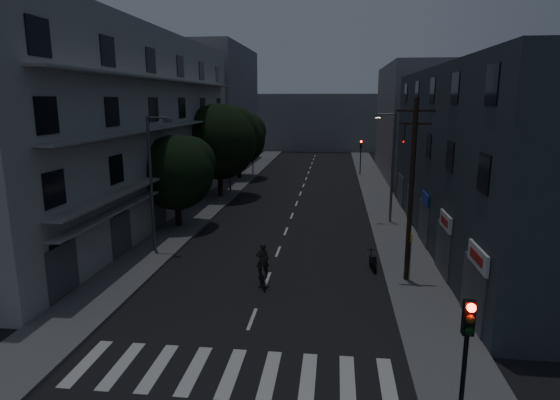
% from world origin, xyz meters
% --- Properties ---
extents(ground, '(160.00, 160.00, 0.00)m').
position_xyz_m(ground, '(0.00, 25.00, 0.00)').
color(ground, black).
rests_on(ground, ground).
extents(sidewalk_left, '(3.00, 90.00, 0.15)m').
position_xyz_m(sidewalk_left, '(-7.50, 25.00, 0.07)').
color(sidewalk_left, '#565659').
rests_on(sidewalk_left, ground).
extents(sidewalk_right, '(3.00, 90.00, 0.15)m').
position_xyz_m(sidewalk_right, '(7.50, 25.00, 0.07)').
color(sidewalk_right, '#565659').
rests_on(sidewalk_right, ground).
extents(crosswalk, '(10.90, 3.00, 0.01)m').
position_xyz_m(crosswalk, '(-0.00, -2.00, 0.00)').
color(crosswalk, beige).
rests_on(crosswalk, ground).
extents(lane_markings, '(0.15, 60.50, 0.01)m').
position_xyz_m(lane_markings, '(0.00, 31.25, 0.01)').
color(lane_markings, beige).
rests_on(lane_markings, ground).
extents(building_left, '(7.00, 36.00, 14.00)m').
position_xyz_m(building_left, '(-11.98, 18.00, 6.99)').
color(building_left, '#9F9F9B').
rests_on(building_left, ground).
extents(building_right, '(6.19, 28.00, 11.00)m').
position_xyz_m(building_right, '(11.99, 14.00, 5.50)').
color(building_right, '#2A3038').
rests_on(building_right, ground).
extents(building_far_left, '(6.00, 20.00, 16.00)m').
position_xyz_m(building_far_left, '(-12.00, 48.00, 8.00)').
color(building_far_left, slate).
rests_on(building_far_left, ground).
extents(building_far_right, '(6.00, 20.00, 13.00)m').
position_xyz_m(building_far_right, '(12.00, 42.00, 6.50)').
color(building_far_right, slate).
rests_on(building_far_right, ground).
extents(building_far_end, '(24.00, 8.00, 10.00)m').
position_xyz_m(building_far_end, '(0.00, 70.00, 5.00)').
color(building_far_end, slate).
rests_on(building_far_end, ground).
extents(tree_near, '(5.28, 5.28, 6.52)m').
position_xyz_m(tree_near, '(-7.74, 15.61, 4.23)').
color(tree_near, black).
rests_on(tree_near, sidewalk_left).
extents(tree_mid, '(6.97, 6.97, 8.57)m').
position_xyz_m(tree_mid, '(-7.30, 26.45, 5.51)').
color(tree_mid, black).
rests_on(tree_mid, sidewalk_left).
extents(tree_far, '(6.12, 6.12, 7.56)m').
position_xyz_m(tree_far, '(-7.67, 37.05, 4.89)').
color(tree_far, black).
rests_on(tree_far, sidewalk_left).
extents(traffic_signal_near, '(0.28, 0.37, 4.10)m').
position_xyz_m(traffic_signal_near, '(6.69, -4.86, 3.10)').
color(traffic_signal_near, black).
rests_on(traffic_signal_near, sidewalk_right).
extents(traffic_signal_far_right, '(0.28, 0.37, 4.10)m').
position_xyz_m(traffic_signal_far_right, '(6.36, 40.97, 3.10)').
color(traffic_signal_far_right, black).
rests_on(traffic_signal_far_right, sidewalk_right).
extents(traffic_signal_far_left, '(0.28, 0.37, 4.10)m').
position_xyz_m(traffic_signal_far_left, '(-6.57, 39.44, 3.10)').
color(traffic_signal_far_left, black).
rests_on(traffic_signal_far_left, sidewalk_left).
extents(street_lamp_left_near, '(1.51, 0.25, 8.00)m').
position_xyz_m(street_lamp_left_near, '(-7.31, 10.07, 4.60)').
color(street_lamp_left_near, '#54565B').
rests_on(street_lamp_left_near, sidewalk_left).
extents(street_lamp_right, '(1.51, 0.25, 8.00)m').
position_xyz_m(street_lamp_right, '(7.37, 18.47, 4.60)').
color(street_lamp_right, '#55585C').
rests_on(street_lamp_right, sidewalk_right).
extents(street_lamp_left_far, '(1.51, 0.25, 8.00)m').
position_xyz_m(street_lamp_left_far, '(-6.93, 29.16, 4.60)').
color(street_lamp_left_far, '#54565B').
rests_on(street_lamp_left_far, sidewalk_left).
extents(utility_pole, '(1.80, 0.24, 9.00)m').
position_xyz_m(utility_pole, '(7.03, 6.96, 4.87)').
color(utility_pole, black).
rests_on(utility_pole, sidewalk_right).
extents(bus_stop_sign, '(0.06, 0.35, 2.52)m').
position_xyz_m(bus_stop_sign, '(7.10, 6.48, 1.89)').
color(bus_stop_sign, '#595B60').
rests_on(bus_stop_sign, sidewalk_right).
extents(motorcycle, '(0.49, 1.71, 1.10)m').
position_xyz_m(motorcycle, '(5.49, 8.56, 0.43)').
color(motorcycle, black).
rests_on(motorcycle, ground).
extents(cyclist, '(1.12, 1.88, 2.25)m').
position_xyz_m(cyclist, '(-0.10, 5.57, 0.76)').
color(cyclist, black).
rests_on(cyclist, ground).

